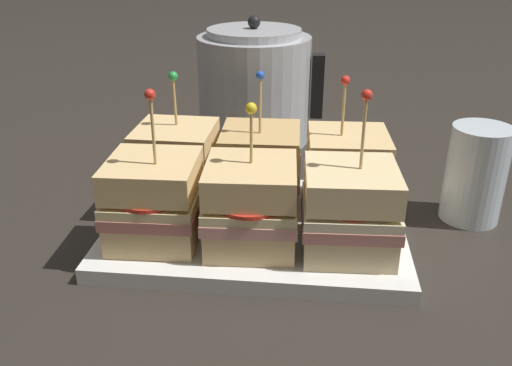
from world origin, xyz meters
The scene contains 10 objects.
ground_plane centered at (0.00, 0.00, 0.00)m, with size 6.00×6.00×0.00m, color #2D2823.
serving_platter centered at (0.00, 0.00, 0.01)m, with size 0.34×0.24×0.02m.
sandwich_front_left centered at (-0.10, -0.05, 0.06)m, with size 0.10×0.10×0.17m.
sandwich_front_center centered at (0.00, -0.05, 0.06)m, with size 0.10×0.10×0.16m.
sandwich_front_right centered at (0.10, -0.05, 0.06)m, with size 0.10×0.10×0.17m.
sandwich_back_left centered at (-0.10, 0.05, 0.06)m, with size 0.10×0.10×0.16m.
sandwich_back_center centered at (0.00, 0.05, 0.06)m, with size 0.10×0.10×0.16m.
sandwich_back_right centered at (0.10, 0.05, 0.06)m, with size 0.10×0.10×0.16m.
kettle_steel centered at (-0.04, 0.32, 0.09)m, with size 0.20×0.18×0.20m.
drinking_glass centered at (0.26, 0.07, 0.06)m, with size 0.07×0.07×0.12m.
Camera 1 is at (0.06, -0.55, 0.33)m, focal length 38.00 mm.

